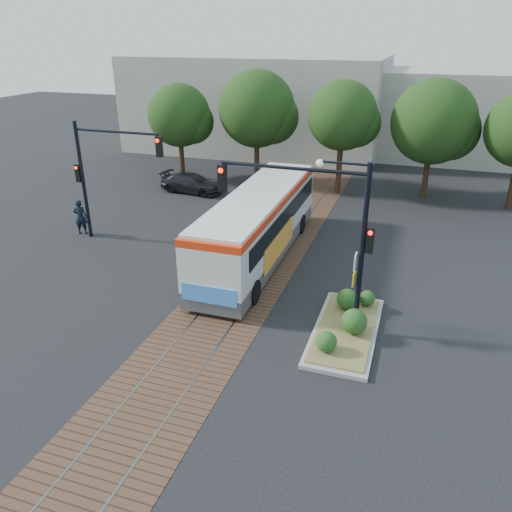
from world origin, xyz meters
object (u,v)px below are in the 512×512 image
object	(u,v)px
officer	(80,217)
city_bus	(259,222)
signal_pole_left	(100,166)
signal_pole_main	(327,220)
parked_car	(192,183)
traffic_island	(347,324)

from	to	relation	value
officer	city_bus	bearing A→B (deg)	161.40
signal_pole_left	officer	distance (m)	3.45
city_bus	signal_pole_main	xyz separation A→B (m)	(4.10, -5.15, 2.37)
city_bus	officer	bearing A→B (deg)	-179.68
signal_pole_main	city_bus	bearing A→B (deg)	128.51
officer	parked_car	distance (m)	9.04
traffic_island	officer	world-z (taller)	officer
signal_pole_main	officer	xyz separation A→B (m)	(-14.04, 5.02, -3.22)
signal_pole_main	parked_car	world-z (taller)	signal_pole_main
signal_pole_left	officer	bearing A→B (deg)	173.13
traffic_island	parked_car	bearing A→B (deg)	132.43
traffic_island	signal_pole_main	distance (m)	3.95
parked_car	officer	bearing A→B (deg)	171.03
city_bus	parked_car	size ratio (longest dim) A/B	2.77
officer	signal_pole_main	bearing A→B (deg)	140.98
officer	signal_pole_left	bearing A→B (deg)	153.80
traffic_island	officer	bearing A→B (deg)	161.17
traffic_island	parked_car	xyz separation A→B (m)	(-12.64, 13.83, 0.30)
city_bus	signal_pole_left	xyz separation A→B (m)	(-8.13, -0.34, 2.08)
traffic_island	officer	xyz separation A→B (m)	(-14.99, 5.11, 0.61)
city_bus	traffic_island	distance (m)	7.42
signal_pole_left	parked_car	xyz separation A→B (m)	(0.54, 8.94, -3.24)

